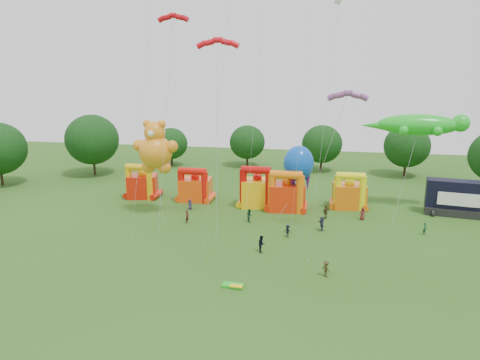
% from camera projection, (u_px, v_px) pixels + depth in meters
% --- Properties ---
extents(ground, '(160.00, 160.00, 0.00)m').
position_uv_depth(ground, '(228.00, 296.00, 38.83)').
color(ground, '#2A5117').
rests_on(ground, ground).
extents(tree_ring, '(121.74, 123.82, 12.07)m').
position_uv_depth(tree_ring, '(216.00, 228.00, 38.13)').
color(tree_ring, '#352314').
rests_on(tree_ring, ground).
extents(bouncy_castle_0, '(5.27, 4.58, 5.83)m').
position_uv_depth(bouncy_castle_0, '(142.00, 184.00, 69.56)').
color(bouncy_castle_0, red).
rests_on(bouncy_castle_0, ground).
extents(bouncy_castle_1, '(5.13, 4.25, 5.59)m').
position_uv_depth(bouncy_castle_1, '(195.00, 188.00, 67.90)').
color(bouncy_castle_1, '#FB4C0D').
rests_on(bouncy_castle_1, ground).
extents(bouncy_castle_2, '(5.64, 4.87, 6.50)m').
position_uv_depth(bouncy_castle_2, '(257.00, 191.00, 64.77)').
color(bouncy_castle_2, yellow).
rests_on(bouncy_castle_2, ground).
extents(bouncy_castle_3, '(5.67, 4.75, 6.23)m').
position_uv_depth(bouncy_castle_3, '(286.00, 195.00, 63.01)').
color(bouncy_castle_3, red).
rests_on(bouncy_castle_3, ground).
extents(bouncy_castle_4, '(5.08, 4.28, 5.73)m').
position_uv_depth(bouncy_castle_4, '(349.00, 194.00, 64.07)').
color(bouncy_castle_4, orange).
rests_on(bouncy_castle_4, ground).
extents(stage_trailer, '(8.22, 4.13, 5.08)m').
position_uv_depth(stage_trailer, '(455.00, 198.00, 60.84)').
color(stage_trailer, black).
rests_on(stage_trailer, ground).
extents(teddy_bear_kite, '(6.53, 4.63, 13.69)m').
position_uv_depth(teddy_bear_kite, '(156.00, 155.00, 59.44)').
color(teddy_bear_kite, orange).
rests_on(teddy_bear_kite, ground).
extents(gecko_kite, '(15.04, 11.91, 14.22)m').
position_uv_depth(gecko_kite, '(409.00, 163.00, 59.99)').
color(gecko_kite, green).
rests_on(gecko_kite, ground).
extents(octopus_kite, '(4.60, 7.69, 9.61)m').
position_uv_depth(octopus_kite, '(296.00, 176.00, 62.62)').
color(octopus_kite, blue).
rests_on(octopus_kite, ground).
extents(parafoil_kites, '(27.15, 12.72, 28.22)m').
position_uv_depth(parafoil_kites, '(256.00, 148.00, 51.27)').
color(parafoil_kites, red).
rests_on(parafoil_kites, ground).
extents(diamond_kites, '(24.30, 20.75, 41.39)m').
position_uv_depth(diamond_kites, '(251.00, 99.00, 49.79)').
color(diamond_kites, '#D23F09').
rests_on(diamond_kites, ground).
extents(folded_kite_bundle, '(2.05, 1.19, 0.31)m').
position_uv_depth(folded_kite_bundle, '(233.00, 285.00, 40.42)').
color(folded_kite_bundle, green).
rests_on(folded_kite_bundle, ground).
extents(spectator_0, '(0.88, 0.70, 1.56)m').
position_uv_depth(spectator_0, '(190.00, 204.00, 63.62)').
color(spectator_0, '#302A47').
rests_on(spectator_0, ground).
extents(spectator_1, '(0.58, 0.74, 1.80)m').
position_uv_depth(spectator_1, '(187.00, 217.00, 57.74)').
color(spectator_1, '#4D1618').
rests_on(spectator_1, ground).
extents(spectator_2, '(1.00, 1.09, 1.80)m').
position_uv_depth(spectator_2, '(249.00, 215.00, 58.29)').
color(spectator_2, '#173923').
rests_on(spectator_2, ground).
extents(spectator_3, '(1.11, 0.79, 1.56)m').
position_uv_depth(spectator_3, '(288.00, 231.00, 52.74)').
color(spectator_3, black).
rests_on(spectator_3, ground).
extents(spectator_4, '(1.19, 1.02, 1.92)m').
position_uv_depth(spectator_4, '(326.00, 212.00, 59.48)').
color(spectator_4, '#3F3119').
rests_on(spectator_4, ground).
extents(spectator_5, '(0.99, 1.79, 1.84)m').
position_uv_depth(spectator_5, '(322.00, 224.00, 54.94)').
color(spectator_5, '#2F2A46').
rests_on(spectator_5, ground).
extents(spectator_6, '(0.91, 0.64, 1.76)m').
position_uv_depth(spectator_6, '(363.00, 214.00, 59.05)').
color(spectator_6, maroon).
rests_on(spectator_6, ground).
extents(spectator_7, '(0.61, 0.69, 1.59)m').
position_uv_depth(spectator_7, '(425.00, 229.00, 53.55)').
color(spectator_7, '#1A422B').
rests_on(spectator_7, ground).
extents(spectator_8, '(0.91, 1.08, 1.94)m').
position_uv_depth(spectator_8, '(262.00, 244.00, 48.28)').
color(spectator_8, black).
rests_on(spectator_8, ground).
extents(spectator_9, '(1.21, 1.16, 1.65)m').
position_uv_depth(spectator_9, '(326.00, 269.00, 42.36)').
color(spectator_9, '#382F16').
rests_on(spectator_9, ground).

